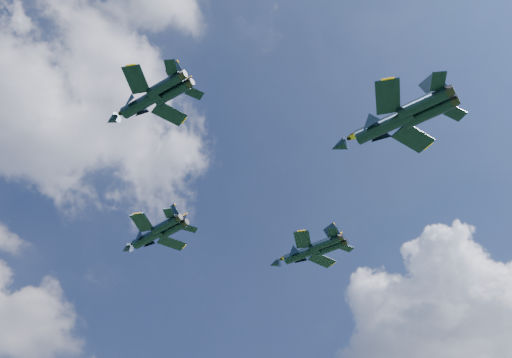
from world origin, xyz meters
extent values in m
cylinder|color=black|center=(-6.80, 19.98, 60.23)|extent=(4.78, 8.09, 1.63)
cone|color=black|center=(-8.92, 24.77, 60.23)|extent=(2.35, 2.77, 1.54)
ellipsoid|color=brown|center=(-8.01, 22.70, 60.73)|extent=(1.85, 2.72, 0.74)
cube|color=black|center=(-9.05, 17.01, 60.23)|extent=(4.58, 4.62, 0.16)
cube|color=black|center=(-3.10, 19.64, 60.23)|extent=(4.23, 2.48, 0.16)
cube|color=black|center=(-6.28, 13.00, 60.23)|extent=(2.40, 2.54, 0.13)
cube|color=black|center=(-1.99, 14.90, 60.23)|extent=(2.26, 1.51, 0.13)
cube|color=black|center=(-5.34, 14.21, 61.49)|extent=(1.67, 2.22, 2.72)
cube|color=black|center=(-3.52, 15.01, 61.49)|extent=(1.47, 2.66, 2.72)
cylinder|color=black|center=(-17.13, -5.09, 60.17)|extent=(5.15, 7.64, 1.57)
cone|color=black|center=(-19.57, -0.65, 60.17)|extent=(2.39, 2.70, 1.48)
ellipsoid|color=brown|center=(-18.52, -2.56, 60.65)|extent=(1.95, 2.60, 0.72)
cube|color=black|center=(-19.05, -8.12, 60.17)|extent=(4.29, 4.54, 0.16)
cube|color=black|center=(-13.54, -5.10, 60.17)|extent=(4.25, 2.72, 0.16)
cube|color=black|center=(-16.06, -11.76, 60.17)|extent=(2.24, 2.47, 0.12)
cube|color=black|center=(-12.08, -9.58, 60.17)|extent=(2.11, 1.34, 0.12)
cube|color=black|center=(-15.25, -10.52, 61.39)|extent=(1.78, 2.01, 2.63)
cube|color=black|center=(-13.57, -9.59, 61.39)|extent=(1.47, 2.53, 2.63)
cylinder|color=black|center=(16.52, 11.65, 59.78)|extent=(5.46, 8.00, 1.65)
cone|color=black|center=(13.92, 16.29, 59.78)|extent=(2.52, 2.84, 1.56)
ellipsoid|color=brown|center=(15.04, 14.29, 60.29)|extent=(2.06, 2.72, 0.75)
cube|color=black|center=(14.53, 8.44, 59.78)|extent=(4.49, 4.77, 0.16)
cube|color=black|center=(20.29, 11.66, 59.78)|extent=(4.48, 2.89, 0.16)
cube|color=black|center=(17.70, 4.65, 59.78)|extent=(2.34, 2.59, 0.13)
cube|color=black|center=(21.86, 6.98, 59.78)|extent=(2.23, 1.42, 0.13)
cube|color=black|center=(18.54, 5.96, 61.07)|extent=(1.89, 2.10, 2.76)
cube|color=black|center=(20.30, 6.95, 61.07)|extent=(1.54, 2.65, 2.76)
cylinder|color=black|center=(11.28, -16.62, 59.83)|extent=(6.58, 9.88, 2.03)
cone|color=black|center=(8.19, -10.87, 59.83)|extent=(3.07, 3.48, 1.91)
ellipsoid|color=brown|center=(9.52, -13.35, 60.45)|extent=(2.49, 3.36, 0.92)
cube|color=black|center=(8.78, -20.52, 59.83)|extent=(5.56, 5.85, 0.20)
cube|color=black|center=(15.92, -16.69, 59.83)|extent=(5.46, 3.47, 0.20)
cube|color=black|center=(12.59, -25.24, 59.83)|extent=(2.91, 3.18, 0.16)
cube|color=black|center=(17.74, -22.48, 59.83)|extent=(2.71, 1.70, 0.16)
cube|color=black|center=(13.65, -23.65, 61.41)|extent=(2.28, 2.62, 3.39)
cube|color=black|center=(15.83, -22.48, 61.41)|extent=(1.89, 3.27, 3.39)
camera|label=1|loc=(-25.88, -50.82, 4.66)|focal=40.00mm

